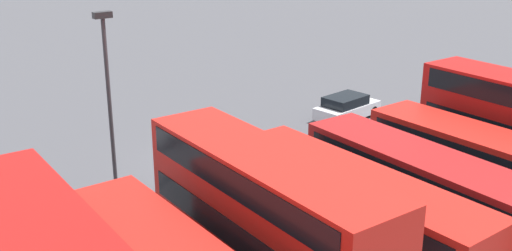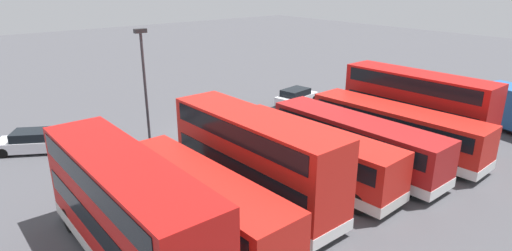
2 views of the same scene
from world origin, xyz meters
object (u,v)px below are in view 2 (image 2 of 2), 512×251
(car_hatchback_silver, at_px, (296,97))
(lamp_post_tall, at_px, (145,87))
(bus_double_decker_seventh, at_px, (126,210))
(bus_single_deck_third, at_px, (355,140))
(car_small_green, at_px, (32,142))
(bus_double_decker_fifth, at_px, (254,157))
(box_truck_blue, at_px, (509,107))
(bus_double_decker_near_end, at_px, (416,103))
(bus_single_deck_second, at_px, (395,128))
(bus_single_deck_fourth, at_px, (309,152))
(bus_single_deck_sixth, at_px, (200,202))

(car_hatchback_silver, distance_m, lamp_post_tall, 16.32)
(lamp_post_tall, bearing_deg, bus_double_decker_seventh, 59.87)
(bus_single_deck_third, relative_size, car_small_green, 2.50)
(bus_double_decker_fifth, height_order, box_truck_blue, bus_double_decker_fifth)
(bus_double_decker_seventh, bearing_deg, box_truck_blue, 175.04)
(car_small_green, distance_m, lamp_post_tall, 9.04)
(lamp_post_tall, bearing_deg, bus_single_deck_third, 137.49)
(bus_double_decker_seventh, bearing_deg, car_hatchback_silver, -149.80)
(bus_double_decker_fifth, xyz_separation_m, car_small_green, (7.12, -14.09, -1.75))
(bus_double_decker_near_end, xyz_separation_m, bus_double_decker_seventh, (21.63, 1.13, 0.00))
(lamp_post_tall, bearing_deg, bus_single_deck_second, 146.35)
(bus_double_decker_seventh, bearing_deg, bus_single_deck_fourth, -175.04)
(car_small_green, height_order, lamp_post_tall, lamp_post_tall)
(bus_double_decker_seventh, bearing_deg, lamp_post_tall, -120.13)
(bus_single_deck_second, bearing_deg, bus_double_decker_fifth, -3.13)
(bus_double_decker_near_end, bearing_deg, car_hatchback_silver, -84.75)
(bus_double_decker_fifth, relative_size, car_hatchback_silver, 2.41)
(box_truck_blue, bearing_deg, bus_single_deck_second, -14.75)
(bus_double_decker_near_end, distance_m, car_hatchback_silver, 11.07)
(bus_single_deck_second, height_order, bus_single_deck_third, same)
(bus_double_decker_seventh, relative_size, box_truck_blue, 1.39)
(car_hatchback_silver, xyz_separation_m, lamp_post_tall, (15.51, 3.17, 4.00))
(bus_single_deck_second, bearing_deg, car_small_green, -38.91)
(bus_double_decker_near_end, relative_size, lamp_post_tall, 1.31)
(bus_single_deck_fourth, relative_size, car_small_green, 2.44)
(bus_single_deck_sixth, relative_size, lamp_post_tall, 1.31)
(bus_single_deck_sixth, xyz_separation_m, lamp_post_tall, (-1.89, -8.83, 3.08))
(bus_double_decker_near_end, height_order, bus_single_deck_fourth, bus_double_decker_near_end)
(bus_double_decker_fifth, bearing_deg, car_small_green, -63.20)
(bus_single_deck_fourth, height_order, box_truck_blue, box_truck_blue)
(bus_double_decker_near_end, height_order, bus_double_decker_fifth, same)
(box_truck_blue, bearing_deg, bus_single_deck_fourth, -11.00)
(bus_single_deck_third, bearing_deg, car_small_green, -45.08)
(bus_single_deck_fourth, distance_m, bus_double_decker_seventh, 10.93)
(bus_single_deck_third, distance_m, bus_double_decker_seventh, 14.27)
(bus_double_decker_fifth, xyz_separation_m, box_truck_blue, (-21.43, 3.33, -0.74))
(bus_single_deck_second, relative_size, lamp_post_tall, 1.45)
(bus_double_decker_near_end, xyz_separation_m, box_truck_blue, (-6.72, 3.59, -0.74))
(bus_single_deck_sixth, bearing_deg, bus_double_decker_near_end, -176.51)
(bus_double_decker_near_end, height_order, bus_double_decker_seventh, same)
(bus_single_deck_sixth, distance_m, car_small_green, 15.37)
(bus_double_decker_fifth, bearing_deg, car_hatchback_silver, -140.91)
(bus_double_decker_seventh, xyz_separation_m, box_truck_blue, (-28.35, 2.46, -0.74))
(bus_single_deck_sixth, height_order, box_truck_blue, box_truck_blue)
(bus_single_deck_third, height_order, bus_double_decker_fifth, bus_double_decker_fifth)
(bus_single_deck_third, bearing_deg, lamp_post_tall, -42.51)
(bus_single_deck_third, xyz_separation_m, bus_double_decker_seventh, (14.24, 0.49, 0.83))
(bus_single_deck_second, distance_m, box_truck_blue, 10.70)
(car_small_green, bearing_deg, box_truck_blue, 148.61)
(bus_single_deck_second, bearing_deg, lamp_post_tall, -33.65)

